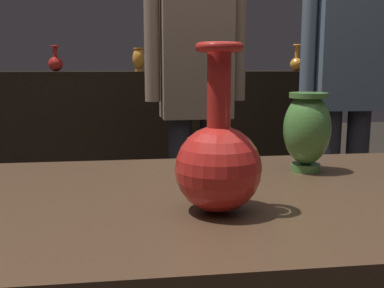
% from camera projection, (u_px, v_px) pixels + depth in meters
% --- Properties ---
extents(back_display_shelf, '(2.60, 0.40, 0.99)m').
position_uv_depth(back_display_shelf, '(140.00, 147.00, 3.01)').
color(back_display_shelf, black).
rests_on(back_display_shelf, ground_plane).
extents(vase_centerpiece, '(0.14, 0.14, 0.26)m').
position_uv_depth(vase_centerpiece, '(218.00, 161.00, 0.71)').
color(vase_centerpiece, red).
rests_on(vase_centerpiece, display_plinth).
extents(vase_left_accent, '(0.10, 0.10, 0.17)m').
position_uv_depth(vase_left_accent, '(307.00, 129.00, 0.98)').
color(vase_left_accent, '#477A38').
rests_on(vase_left_accent, display_plinth).
extents(shelf_vase_right, '(0.08, 0.08, 0.27)m').
position_uv_depth(shelf_vase_right, '(217.00, 51.00, 3.05)').
color(shelf_vase_right, silver).
rests_on(shelf_vase_right, back_display_shelf).
extents(shelf_vase_left, '(0.09, 0.09, 0.16)m').
position_uv_depth(shelf_vase_left, '(56.00, 63.00, 2.88)').
color(shelf_vase_left, red).
rests_on(shelf_vase_left, back_display_shelf).
extents(shelf_vase_far_right, '(0.09, 0.09, 0.17)m').
position_uv_depth(shelf_vase_far_right, '(297.00, 62.00, 3.03)').
color(shelf_vase_far_right, orange).
rests_on(shelf_vase_far_right, back_display_shelf).
extents(shelf_vase_center, '(0.08, 0.08, 0.15)m').
position_uv_depth(shelf_vase_center, '(139.00, 59.00, 2.85)').
color(shelf_vase_center, orange).
rests_on(shelf_vase_center, back_display_shelf).
extents(visitor_center_back, '(0.47, 0.20, 1.59)m').
position_uv_depth(visitor_center_back, '(196.00, 85.00, 2.11)').
color(visitor_center_back, '#232328').
rests_on(visitor_center_back, ground_plane).
extents(visitor_near_right, '(0.47, 0.19, 1.65)m').
position_uv_depth(visitor_near_right, '(347.00, 77.00, 2.21)').
color(visitor_near_right, '#232328').
rests_on(visitor_near_right, ground_plane).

